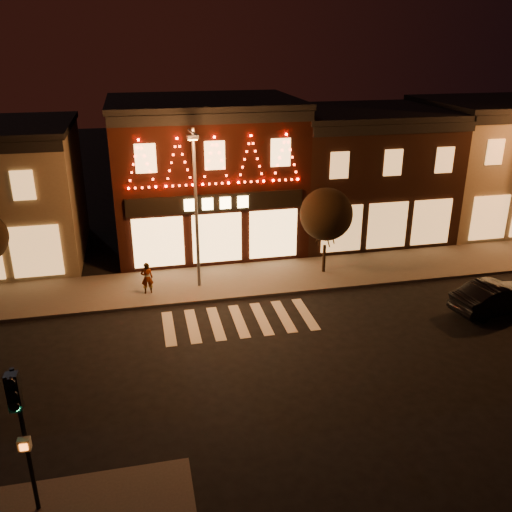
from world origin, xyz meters
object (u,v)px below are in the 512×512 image
object	(u,v)px
traffic_signal_near	(19,417)
dark_sedan	(497,297)
streetlamp_mid	(196,198)
pedestrian	(147,278)

from	to	relation	value
traffic_signal_near	dark_sedan	size ratio (longest dim) A/B	0.99
traffic_signal_near	streetlamp_mid	xyz separation A→B (m)	(5.68, 12.59, 1.46)
dark_sedan	pedestrian	world-z (taller)	pedestrian
streetlamp_mid	pedestrian	distance (m)	4.41
dark_sedan	pedestrian	distance (m)	15.86
traffic_signal_near	pedestrian	bearing A→B (deg)	76.87
traffic_signal_near	streetlamp_mid	size ratio (longest dim) A/B	0.56
streetlamp_mid	pedestrian	size ratio (longest dim) A/B	4.92
streetlamp_mid	traffic_signal_near	bearing A→B (deg)	-121.11
streetlamp_mid	pedestrian	bearing A→B (deg)	175.43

